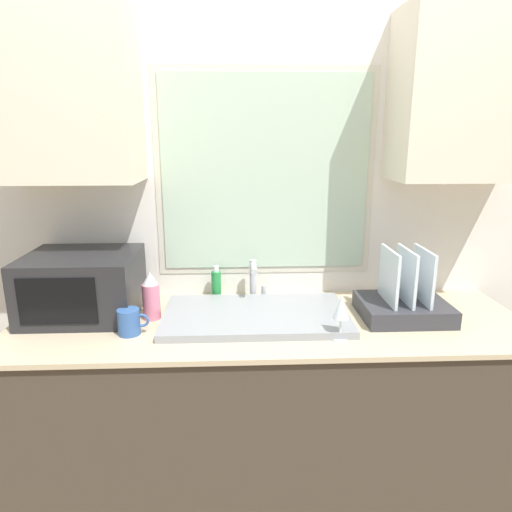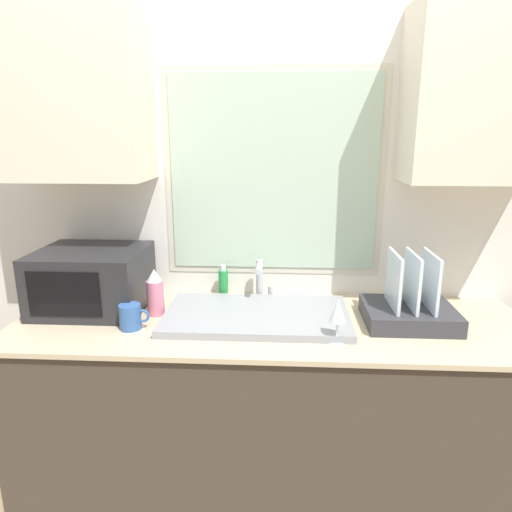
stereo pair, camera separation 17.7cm
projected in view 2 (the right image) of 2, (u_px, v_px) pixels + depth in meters
name	position (u px, v px, depth m)	size (l,w,h in m)	color
countertop	(270.00, 417.00, 1.99)	(2.09, 0.69, 0.91)	#42382D
wall_back	(274.00, 190.00, 2.05)	(6.00, 0.38, 2.60)	silver
sink_basin	(257.00, 315.00, 1.88)	(0.75, 0.44, 0.03)	gray
faucet	(261.00, 277.00, 2.07)	(0.08, 0.16, 0.18)	#B7B7BC
microwave	(92.00, 279.00, 1.97)	(0.45, 0.40, 0.26)	#232326
dish_rack	(409.00, 308.00, 1.83)	(0.35, 0.30, 0.29)	#333338
spray_bottle	(155.00, 293.00, 1.91)	(0.07, 0.07, 0.20)	#D8728C
soap_bottle	(223.00, 283.00, 2.13)	(0.04, 0.04, 0.15)	#268C3F
mug_near_sink	(131.00, 317.00, 1.77)	(0.12, 0.08, 0.10)	#335999
wine_glass	(338.00, 312.00, 1.63)	(0.06, 0.06, 0.17)	silver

